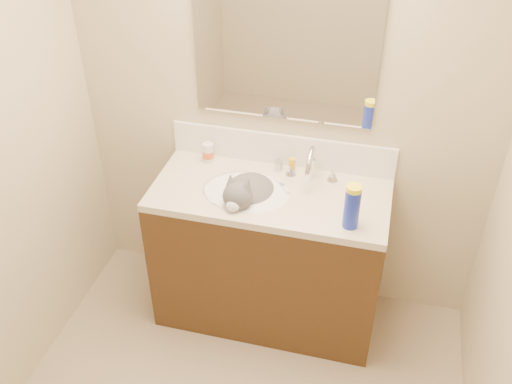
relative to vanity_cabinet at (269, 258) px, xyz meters
The scene contains 16 objects.
room_shell 1.45m from the vanity_cabinet, 90.00° to the right, with size 2.24×2.54×2.52m.
vanity_cabinet is the anchor object (origin of this frame).
counter_slab 0.43m from the vanity_cabinet, ahead, with size 1.20×0.55×0.04m, color beige.
basin 0.40m from the vanity_cabinet, 165.96° to the right, with size 0.45×0.36×0.14m, color white.
faucet 0.58m from the vanity_cabinet, 37.29° to the left, with size 0.28×0.20×0.21m.
cat 0.43m from the vanity_cabinet, 163.70° to the right, with size 0.32×0.41×0.32m.
backsplash 0.60m from the vanity_cabinet, 90.00° to the left, with size 1.20×0.02×0.18m, color white.
mirror 1.16m from the vanity_cabinet, 90.00° to the left, with size 0.90×0.02×0.80m, color white.
pill_bottle 0.66m from the vanity_cabinet, 153.60° to the left, with size 0.06×0.06×0.11m, color silver.
pill_label 0.66m from the vanity_cabinet, 153.60° to the left, with size 0.06×0.06×0.04m, color #D85924.
silver_jar 0.52m from the vanity_cabinet, 90.49° to the left, with size 0.05×0.05×0.05m, color #B7B7BC.
amber_bottle 0.54m from the vanity_cabinet, 68.96° to the left, with size 0.04×0.04×0.09m, color gold.
toothbrush 0.46m from the vanity_cabinet, 51.21° to the left, with size 0.02×0.15×0.01m, color silver.
toothbrush_head 0.46m from the vanity_cabinet, 51.21° to the left, with size 0.01×0.03×0.01m, color #6079CC.
spray_can 0.71m from the vanity_cabinet, 22.51° to the right, with size 0.07×0.07×0.20m, color #1A2CB7.
spray_cap 0.80m from the vanity_cabinet, 22.51° to the right, with size 0.07×0.07×0.04m, color yellow.
Camera 1 is at (0.51, -1.30, 2.53)m, focal length 40.00 mm.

